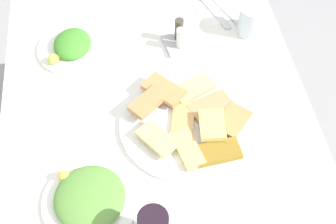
# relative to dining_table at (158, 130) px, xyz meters

# --- Properties ---
(ground_plane) EXTENTS (6.00, 6.00, 0.00)m
(ground_plane) POSITION_rel_dining_table_xyz_m (0.00, 0.00, -0.67)
(ground_plane) COLOR #A8A5A8
(dining_table) EXTENTS (1.23, 0.84, 0.74)m
(dining_table) POSITION_rel_dining_table_xyz_m (0.00, 0.00, 0.00)
(dining_table) COLOR white
(dining_table) RESTS_ON ground_plane
(pide_platter) EXTENTS (0.34, 0.35, 0.05)m
(pide_platter) POSITION_rel_dining_table_xyz_m (-0.05, -0.07, 0.09)
(pide_platter) COLOR white
(pide_platter) RESTS_ON dining_table
(salad_plate_greens) EXTENTS (0.21, 0.21, 0.05)m
(salad_plate_greens) POSITION_rel_dining_table_xyz_m (0.27, 0.22, 0.10)
(salad_plate_greens) COLOR white
(salad_plate_greens) RESTS_ON dining_table
(salad_plate_rice) EXTENTS (0.23, 0.23, 0.05)m
(salad_plate_rice) POSITION_rel_dining_table_xyz_m (-0.23, 0.19, 0.10)
(salad_plate_rice) COLOR white
(salad_plate_rice) RESTS_ON dining_table
(drinking_glass) EXTENTS (0.08, 0.08, 0.10)m
(drinking_glass) POSITION_rel_dining_table_xyz_m (0.27, -0.32, 0.13)
(drinking_glass) COLOR silver
(drinking_glass) RESTS_ON dining_table
(paper_napkin) EXTENTS (0.16, 0.16, 0.00)m
(paper_napkin) POSITION_rel_dining_table_xyz_m (0.39, -0.25, 0.08)
(paper_napkin) COLOR white
(paper_napkin) RESTS_ON dining_table
(fork) EXTENTS (0.16, 0.08, 0.00)m
(fork) POSITION_rel_dining_table_xyz_m (0.39, -0.26, 0.08)
(fork) COLOR silver
(fork) RESTS_ON paper_napkin
(spoon) EXTENTS (0.19, 0.09, 0.00)m
(spoon) POSITION_rel_dining_table_xyz_m (0.39, -0.23, 0.08)
(spoon) COLOR silver
(spoon) RESTS_ON paper_napkin
(condiment_caddy) EXTENTS (0.11, 0.11, 0.09)m
(condiment_caddy) POSITION_rel_dining_table_xyz_m (0.25, -0.10, 0.10)
(condiment_caddy) COLOR #B2B2B7
(condiment_caddy) RESTS_ON dining_table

